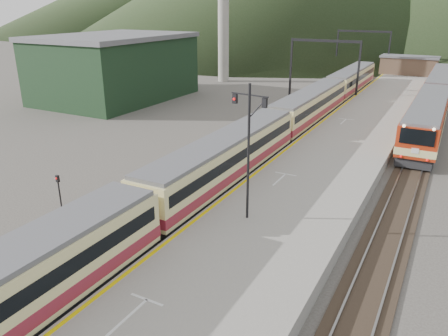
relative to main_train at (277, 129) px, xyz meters
The scene contains 13 objects.
track_main 9.20m from the main_train, 90.00° to the left, with size 2.60×200.00×0.23m.
track_far 10.47m from the main_train, 119.03° to the left, with size 2.60×200.00×0.23m.
track_second 14.73m from the main_train, 38.08° to the left, with size 2.60×200.00×0.23m.
platform 9.09m from the main_train, 51.38° to the left, with size 8.00×100.00×1.00m, color gray.
gantry_near 24.45m from the main_train, 96.77° to the left, with size 9.55×0.25×8.00m.
gantry_far 49.23m from the main_train, 93.33° to the left, with size 9.55×0.25×8.00m.
warehouse 30.18m from the main_train, 158.54° to the left, with size 14.50×20.50×8.60m.
station_shed 47.35m from the main_train, 83.21° to the left, with size 9.40×4.40×3.10m.
main_train is the anchor object (origin of this frame).
second_train 23.61m from the main_train, 60.85° to the left, with size 3.06×41.70×3.74m.
signal_mast 16.21m from the main_train, 74.32° to the right, with size 2.19×0.44×7.57m.
short_signal_b 3.52m from the main_train, 136.49° to the right, with size 0.24×0.19×2.27m.
short_signal_c 19.44m from the main_train, 113.16° to the right, with size 0.24×0.18×2.27m.
Camera 1 is at (13.53, -4.34, 12.28)m, focal length 35.00 mm.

